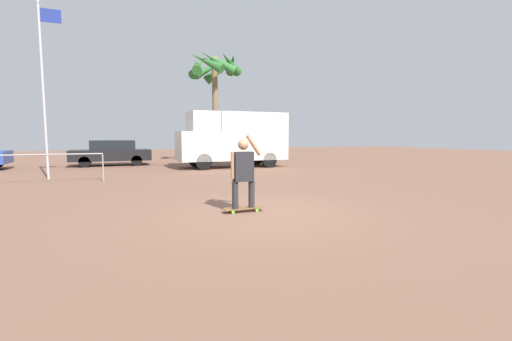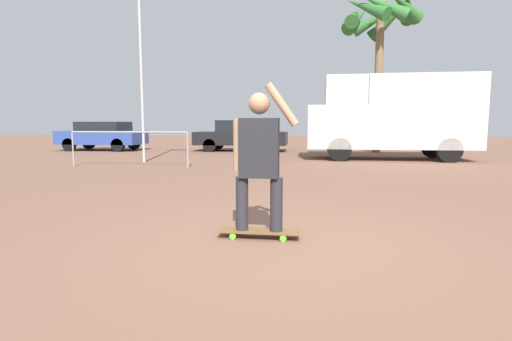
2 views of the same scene
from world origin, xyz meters
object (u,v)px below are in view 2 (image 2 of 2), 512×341
(person_skateboarder, at_px, (259,153))
(palm_tree_near_van, at_px, (379,19))
(parked_car_black, at_px, (242,135))
(flagpole, at_px, (142,48))
(skateboard, at_px, (259,231))
(camper_van, at_px, (393,115))
(parked_car_blue, at_px, (103,135))

(person_skateboarder, bearing_deg, palm_tree_near_van, 76.96)
(parked_car_black, distance_m, flagpole, 7.10)
(skateboard, distance_m, camper_van, 11.41)
(skateboard, height_order, parked_car_black, parked_car_black)
(skateboard, xyz_separation_m, camper_van, (3.41, 10.78, 1.55))
(flagpole, bearing_deg, palm_tree_near_van, 35.67)
(person_skateboarder, bearing_deg, parked_car_black, 101.10)
(person_skateboarder, height_order, parked_car_black, person_skateboarder)
(flagpole, bearing_deg, person_skateboarder, -58.98)
(camper_van, distance_m, palm_tree_near_van, 5.63)
(person_skateboarder, bearing_deg, skateboard, 0.00)
(parked_car_blue, relative_size, palm_tree_near_van, 0.57)
(person_skateboarder, height_order, camper_van, camper_van)
(camper_van, height_order, flagpole, flagpole)
(camper_van, relative_size, palm_tree_near_van, 0.83)
(parked_car_black, relative_size, palm_tree_near_van, 0.62)
(skateboard, xyz_separation_m, flagpole, (-5.07, 8.43, 3.69))
(flagpole, bearing_deg, skateboard, -58.98)
(parked_car_blue, bearing_deg, parked_car_black, 4.13)
(person_skateboarder, xyz_separation_m, palm_tree_near_van, (3.35, 14.47, 4.92))
(person_skateboarder, distance_m, flagpole, 10.22)
(person_skateboarder, relative_size, flagpole, 0.24)
(person_skateboarder, height_order, palm_tree_near_van, palm_tree_near_van)
(skateboard, height_order, person_skateboarder, person_skateboarder)
(person_skateboarder, height_order, flagpole, flagpole)
(skateboard, distance_m, parked_car_black, 14.76)
(camper_van, xyz_separation_m, parked_car_black, (-6.25, 3.69, -0.86))
(camper_van, bearing_deg, parked_car_blue, 166.31)
(parked_car_blue, bearing_deg, flagpole, -50.14)
(person_skateboarder, xyz_separation_m, parked_car_black, (-2.84, 14.47, -0.20))
(skateboard, relative_size, flagpole, 0.14)
(palm_tree_near_van, bearing_deg, parked_car_blue, -177.83)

